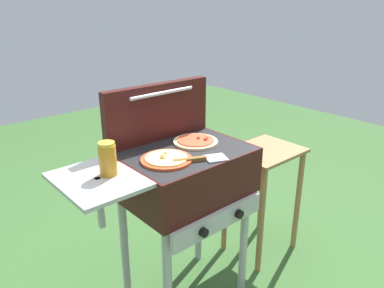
# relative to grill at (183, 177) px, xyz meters

# --- Properties ---
(grill) EXTENTS (0.96, 0.53, 0.90)m
(grill) POSITION_rel_grill_xyz_m (0.00, 0.00, 0.00)
(grill) COLOR #38110F
(grill) RESTS_ON ground_plane
(grill_lid_open) EXTENTS (0.63, 0.09, 0.30)m
(grill_lid_open) POSITION_rel_grill_xyz_m (0.01, 0.22, 0.30)
(grill_lid_open) COLOR #38110F
(grill_lid_open) RESTS_ON grill
(pizza_pepperoni) EXTENTS (0.24, 0.24, 0.03)m
(pizza_pepperoni) POSITION_rel_grill_xyz_m (0.12, 0.04, 0.15)
(pizza_pepperoni) COLOR beige
(pizza_pepperoni) RESTS_ON grill
(pizza_cheese) EXTENTS (0.24, 0.24, 0.03)m
(pizza_cheese) POSITION_rel_grill_xyz_m (-0.13, -0.04, 0.15)
(pizza_cheese) COLOR #C64723
(pizza_cheese) RESTS_ON grill
(sauce_jar) EXTENTS (0.08, 0.08, 0.15)m
(sauce_jar) POSITION_rel_grill_xyz_m (-0.41, 0.00, 0.22)
(sauce_jar) COLOR #B77A1E
(sauce_jar) RESTS_ON grill
(spatula) EXTENTS (0.26, 0.16, 0.02)m
(spatula) POSITION_rel_grill_xyz_m (-0.01, -0.15, 0.15)
(spatula) COLOR #B7BABF
(spatula) RESTS_ON grill
(prep_table) EXTENTS (0.44, 0.36, 0.73)m
(prep_table) POSITION_rel_grill_xyz_m (0.67, 0.00, -0.23)
(prep_table) COLOR olive
(prep_table) RESTS_ON ground_plane
(topping_bowl_near) EXTENTS (0.10, 0.10, 0.04)m
(topping_bowl_near) POSITION_rel_grill_xyz_m (0.52, 0.10, -0.01)
(topping_bowl_near) COLOR silver
(topping_bowl_near) RESTS_ON prep_table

